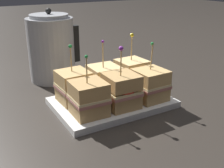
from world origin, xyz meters
name	(u,v)px	position (x,y,z in m)	size (l,w,h in m)	color
ground_plane	(112,105)	(0.00, 0.00, 0.00)	(6.00, 6.00, 0.00)	#2D2823
serving_platter	(112,102)	(0.00, 0.00, 0.01)	(0.32, 0.22, 0.02)	white
sandwich_front_left	(89,98)	(-0.09, -0.05, 0.06)	(0.09, 0.09, 0.16)	tan
sandwich_front_center	(122,91)	(0.00, -0.05, 0.06)	(0.09, 0.09, 0.17)	tan
sandwich_front_right	(150,85)	(0.10, -0.05, 0.06)	(0.09, 0.09, 0.16)	tan
sandwich_back_left	(74,86)	(-0.10, 0.05, 0.06)	(0.09, 0.09, 0.16)	tan
sandwich_back_center	(104,80)	(0.00, 0.05, 0.06)	(0.09, 0.09, 0.17)	#DBB77A
sandwich_back_right	(132,74)	(0.10, 0.05, 0.06)	(0.09, 0.09, 0.17)	#DBB77A
kettle_steel	(52,48)	(-0.07, 0.30, 0.11)	(0.18, 0.16, 0.25)	#B7BABF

